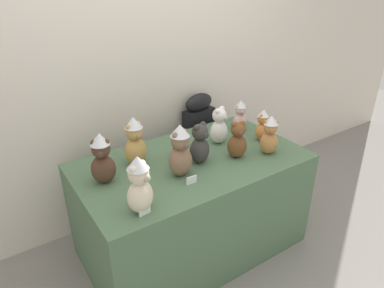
# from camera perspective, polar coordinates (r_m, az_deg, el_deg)

# --- Properties ---
(ground_plane) EXTENTS (10.00, 10.00, 0.00)m
(ground_plane) POSITION_cam_1_polar(r_m,az_deg,el_deg) (2.67, 3.16, -19.26)
(ground_plane) COLOR gray
(wall_back) EXTENTS (7.00, 0.08, 2.60)m
(wall_back) POSITION_cam_1_polar(r_m,az_deg,el_deg) (2.74, -8.33, 13.36)
(wall_back) COLOR silver
(wall_back) RESTS_ON ground_plane
(display_table) EXTENTS (1.56, 0.89, 0.76)m
(display_table) POSITION_cam_1_polar(r_m,az_deg,el_deg) (2.57, -0.00, -10.02)
(display_table) COLOR #4C6B4C
(display_table) RESTS_ON ground_plane
(instrument_case) EXTENTS (0.29, 0.16, 0.99)m
(instrument_case) POSITION_cam_1_polar(r_m,az_deg,el_deg) (3.13, 1.06, -0.26)
(instrument_case) COLOR black
(instrument_case) RESTS_ON ground_plane
(teddy_bear_caramel) EXTENTS (0.17, 0.16, 0.29)m
(teddy_bear_caramel) POSITION_cam_1_polar(r_m,az_deg,el_deg) (2.44, 12.66, 1.41)
(teddy_bear_caramel) COLOR #B27A42
(teddy_bear_caramel) RESTS_ON display_table
(teddy_bear_snow) EXTENTS (0.18, 0.17, 0.28)m
(teddy_bear_snow) POSITION_cam_1_polar(r_m,az_deg,el_deg) (2.55, 4.49, 2.87)
(teddy_bear_snow) COLOR white
(teddy_bear_snow) RESTS_ON display_table
(teddy_bear_charcoal) EXTENTS (0.17, 0.16, 0.28)m
(teddy_bear_charcoal) POSITION_cam_1_polar(r_m,az_deg,el_deg) (2.28, 1.29, -0.07)
(teddy_bear_charcoal) COLOR #383533
(teddy_bear_charcoal) RESTS_ON display_table
(teddy_bear_ginger) EXTENTS (0.13, 0.12, 0.25)m
(teddy_bear_ginger) POSITION_cam_1_polar(r_m,az_deg,el_deg) (2.64, 11.51, 3.05)
(teddy_bear_ginger) COLOR #D17F3D
(teddy_bear_ginger) RESTS_ON display_table
(teddy_bear_honey) EXTENTS (0.17, 0.15, 0.33)m
(teddy_bear_honey) POSITION_cam_1_polar(r_m,az_deg,el_deg) (2.27, -9.37, 0.40)
(teddy_bear_honey) COLOR tan
(teddy_bear_honey) RESTS_ON display_table
(teddy_bear_blush) EXTENTS (0.13, 0.11, 0.25)m
(teddy_bear_blush) POSITION_cam_1_polar(r_m,az_deg,el_deg) (2.78, 7.90, 4.59)
(teddy_bear_blush) COLOR beige
(teddy_bear_blush) RESTS_ON display_table
(teddy_bear_cocoa) EXTENTS (0.19, 0.18, 0.33)m
(teddy_bear_cocoa) POSITION_cam_1_polar(r_m,az_deg,el_deg) (2.11, -14.55, -2.41)
(teddy_bear_cocoa) COLOR #4C3323
(teddy_bear_cocoa) RESTS_ON display_table
(teddy_bear_chestnut) EXTENTS (0.17, 0.15, 0.27)m
(teddy_bear_chestnut) POSITION_cam_1_polar(r_m,az_deg,el_deg) (2.36, 7.47, 0.53)
(teddy_bear_chestnut) COLOR brown
(teddy_bear_chestnut) RESTS_ON display_table
(teddy_bear_mocha) EXTENTS (0.18, 0.16, 0.35)m
(teddy_bear_mocha) POSITION_cam_1_polar(r_m,az_deg,el_deg) (2.12, -1.93, -1.16)
(teddy_bear_mocha) COLOR #7F6047
(teddy_bear_mocha) RESTS_ON display_table
(teddy_bear_cream) EXTENTS (0.19, 0.18, 0.33)m
(teddy_bear_cream) POSITION_cam_1_polar(r_m,az_deg,el_deg) (1.82, -8.63, -6.70)
(teddy_bear_cream) COLOR beige
(teddy_bear_cream) RESTS_ON display_table
(party_cup_red) EXTENTS (0.08, 0.08, 0.11)m
(party_cup_red) POSITION_cam_1_polar(r_m,az_deg,el_deg) (2.38, -2.21, -0.88)
(party_cup_red) COLOR red
(party_cup_red) RESTS_ON display_table
(name_card_front_left) EXTENTS (0.07, 0.01, 0.05)m
(name_card_front_left) POSITION_cam_1_polar(r_m,az_deg,el_deg) (2.10, -0.06, -5.94)
(name_card_front_left) COLOR white
(name_card_front_left) RESTS_ON display_table
(name_card_front_middle) EXTENTS (0.07, 0.02, 0.05)m
(name_card_front_middle) POSITION_cam_1_polar(r_m,az_deg,el_deg) (1.87, -7.78, -10.82)
(name_card_front_middle) COLOR white
(name_card_front_middle) RESTS_ON display_table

